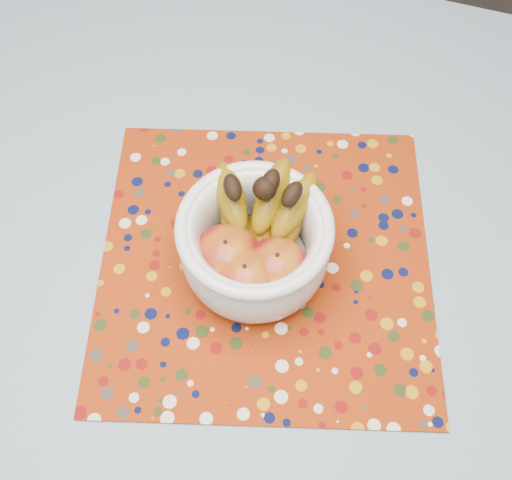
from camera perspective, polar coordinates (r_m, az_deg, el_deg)
table at (r=0.88m, az=-3.22°, el=-6.73°), size 1.20×1.20×0.75m
tablecloth at (r=0.81m, az=-3.50°, el=-4.52°), size 1.32×1.32×0.01m
placemat at (r=0.82m, az=0.89°, el=-1.89°), size 0.55×0.55×0.00m
fruit_bowl at (r=0.75m, az=-0.04°, el=0.11°), size 0.21×0.21×0.16m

